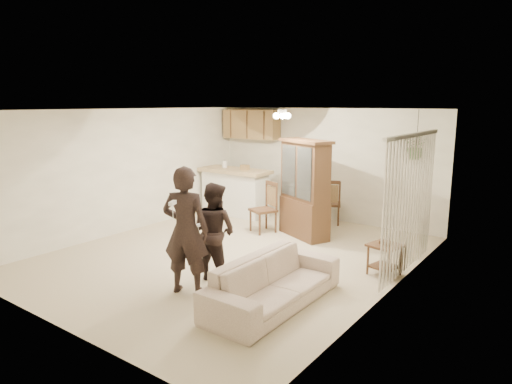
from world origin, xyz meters
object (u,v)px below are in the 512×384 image
Objects in this scene: child at (214,235)px; chair_bar at (235,201)px; chair_hutch_right at (330,211)px; sofa at (274,278)px; side_table at (384,259)px; china_hutch at (305,189)px; chair_hutch_left at (263,218)px; adult at (186,230)px.

child is 4.19m from chair_bar.
chair_hutch_right is at bearing -89.91° from child.
sofa reaches higher than side_table.
chair_bar is at bearing -56.44° from child.
china_hutch reaches higher than chair_hutch_left.
adult is 0.66m from child.
china_hutch is at bearing 152.39° from side_table.
sofa is 3.46× the size of side_table.
chair_hutch_right is (2.29, 0.46, -0.00)m from chair_bar.
china_hutch is at bearing -40.78° from chair_bar.
child is at bearing 79.05° from sofa.
chair_bar is (-2.33, 0.74, -0.67)m from china_hutch.
chair_bar reaches higher than side_table.
side_table is at bearing -154.97° from adult.
adult is 3.33m from china_hutch.
side_table is at bearing 106.79° from chair_hutch_right.
child is at bearing 65.10° from chair_hutch_right.
side_table is 0.52× the size of chair_hutch_left.
adult is 3.08m from side_table.
side_table is 4.73m from chair_bar.
chair_hutch_left is (-0.86, 2.49, -0.38)m from child.
sofa is 1.39× the size of child.
child is 0.70× the size of china_hutch.
adult is 4.76m from chair_bar.
adult reaches higher than chair_hutch_right.
adult is at bearing -64.26° from china_hutch.
chair_bar is at bearing 171.59° from chair_hutch_left.
sofa is 1.81× the size of chair_hutch_left.
sofa is at bearing -28.09° from chair_hutch_left.
china_hutch reaches higher than sofa.
sofa is 1.87× the size of chair_bar.
china_hutch is at bearing -90.25° from child.
chair_hutch_right is (0.80, 1.42, -0.01)m from chair_hutch_left.
chair_hutch_left is at bearing -71.65° from child.
china_hutch reaches higher than adult.
sofa is 3.45m from chair_hutch_left.
china_hutch reaches higher than chair_hutch_right.
sofa is 3.26m from china_hutch.
chair_bar is 1.01× the size of chair_hutch_right.
adult reaches higher than sofa.
side_table is at bearing 7.95° from chair_hutch_left.
child is at bearing -78.90° from chair_bar.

